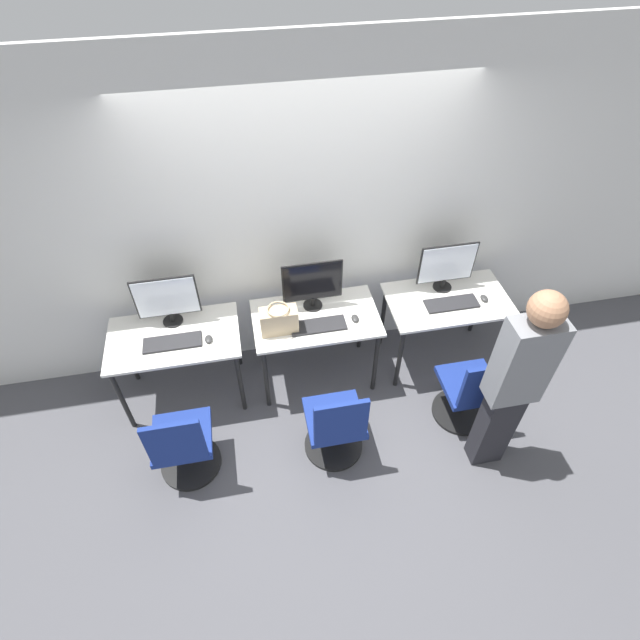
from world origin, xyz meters
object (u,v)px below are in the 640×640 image
Objects in this scene: office_chair_center at (335,428)px; mouse_right at (484,298)px; office_chair_left at (183,447)px; office_chair_right at (470,393)px; monitor_right at (447,266)px; keyboard_left at (173,342)px; person_right at (515,380)px; keyboard_center at (318,326)px; mouse_center at (355,318)px; handbag at (279,320)px; monitor_left at (167,299)px; mouse_left at (209,339)px; keyboard_right at (452,304)px; monitor_center at (312,284)px.

office_chair_center reaches higher than mouse_right.
office_chair_left is 2.32m from office_chair_right.
mouse_right is (0.30, -0.22, -0.23)m from monitor_right.
person_right is at bearing -23.26° from keyboard_left.
mouse_right is at bearing -36.67° from monitor_right.
keyboard_center is 1.55m from person_right.
office_chair_left is 9.69× the size of mouse_center.
keyboard_left is 5.07× the size of mouse_right.
person_right is 5.93× the size of handbag.
office_chair_left reaches higher than mouse_center.
monitor_left is at bearing 162.54° from handbag.
office_chair_left and office_chair_right have the same top height.
keyboard_right is at bearing 0.82° from mouse_left.
monitor_right is at bearing 40.19° from office_chair_center.
person_right reaches higher than office_chair_right.
person_right is at bearing -39.46° from keyboard_center.
monitor_right is at bearing 16.28° from mouse_center.
handbag is (-1.50, 0.99, -0.12)m from person_right.
mouse_center is (0.31, -0.23, -0.23)m from monitor_center.
keyboard_right is (0.85, 0.02, -0.01)m from mouse_center.
monitor_center is 1.10× the size of keyboard_right.
keyboard_right is (1.17, 0.76, 0.41)m from office_chair_center.
handbag is at bearing 146.48° from person_right.
keyboard_center is at bearing -1.77° from keyboard_left.
keyboard_left is at bearing -90.00° from monitor_left.
mouse_left is 0.18× the size of monitor_center.
keyboard_left is 0.52× the size of office_chair_left.
monitor_center reaches higher than mouse_left.
monitor_center is 0.35m from keyboard_center.
monitor_center reaches higher than office_chair_right.
monitor_right reaches higher than office_chair_left.
handbag is at bearing 0.59° from mouse_left.
monitor_left is at bearing 158.93° from office_chair_right.
office_chair_center is 1.66m from monitor_right.
monitor_left is 0.28× the size of person_right.
monitor_right is 0.57× the size of office_chair_right.
monitor_center and monitor_right have the same top height.
office_chair_right reaches higher than keyboard_right.
person_right reaches higher than office_chair_center.
office_chair_right is (1.16, -0.86, -0.65)m from monitor_center.
office_chair_left is at bearing 172.49° from person_right.
mouse_center is 0.05× the size of person_right.
mouse_center is 0.10× the size of office_chair_center.
mouse_center is 1.00× the size of mouse_right.
keyboard_center is (0.00, -0.25, -0.24)m from monitor_center.
keyboard_left is 0.26× the size of person_right.
monitor_center is at bearing 143.41° from mouse_center.
monitor_right is 1.24m from person_right.
monitor_left is 0.46m from mouse_left.
mouse_center is at bearing -36.59° from monitor_center.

